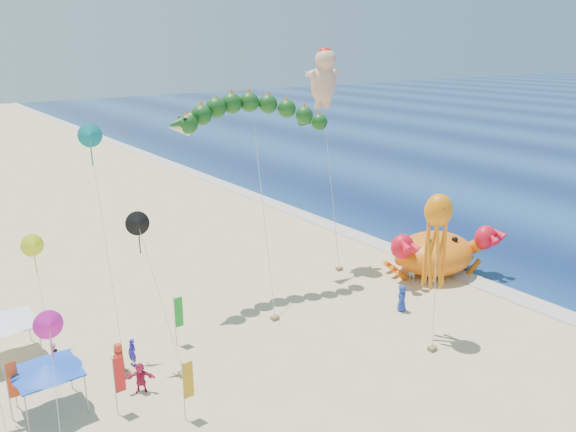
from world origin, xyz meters
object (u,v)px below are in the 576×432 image
object	(u,v)px
crab_inflatable	(436,252)
canopy_blue	(47,368)
dragon_kite	(252,119)
cherub_kite	(324,77)
canopy_white	(4,320)
octopus_kite	(437,234)

from	to	relation	value
crab_inflatable	canopy_blue	size ratio (longest dim) A/B	2.80
dragon_kite	canopy_blue	size ratio (longest dim) A/B	4.30
dragon_kite	cherub_kite	distance (m)	8.09
crab_inflatable	dragon_kite	distance (m)	17.88
cherub_kite	canopy_white	xyz separation A→B (m)	(-24.28, -1.26, -12.46)
crab_inflatable	canopy_white	bearing A→B (deg)	168.13
dragon_kite	octopus_kite	size ratio (longest dim) A/B	1.52
cherub_kite	canopy_white	size ratio (longest dim) A/B	4.85
octopus_kite	cherub_kite	bearing A→B (deg)	78.91
crab_inflatable	cherub_kite	xyz separation A→B (m)	(-5.42, 7.51, 13.16)
cherub_kite	canopy_blue	xyz separation A→B (m)	(-23.59, -7.77, -12.46)
dragon_kite	canopy_white	bearing A→B (deg)	179.10
canopy_white	dragon_kite	bearing A→B (deg)	-0.90
crab_inflatable	canopy_blue	world-z (taller)	crab_inflatable
crab_inflatable	canopy_blue	bearing A→B (deg)	-179.49
dragon_kite	octopus_kite	xyz separation A→B (m)	(4.87, -12.24, -5.83)
dragon_kite	octopus_kite	distance (m)	14.41
dragon_kite	canopy_blue	xyz separation A→B (m)	(-16.03, -6.24, -10.03)
cherub_kite	octopus_kite	world-z (taller)	cherub_kite
octopus_kite	dragon_kite	bearing A→B (deg)	111.69
cherub_kite	crab_inflatable	bearing A→B (deg)	-54.15
dragon_kite	canopy_white	size ratio (longest dim) A/B	3.91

